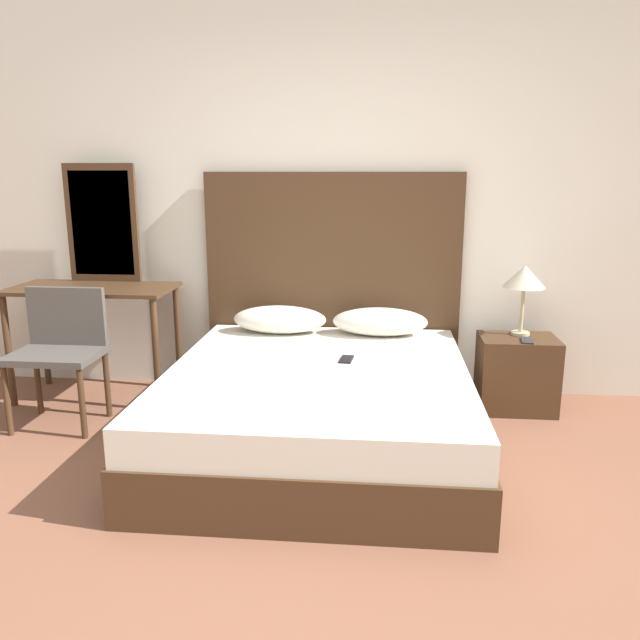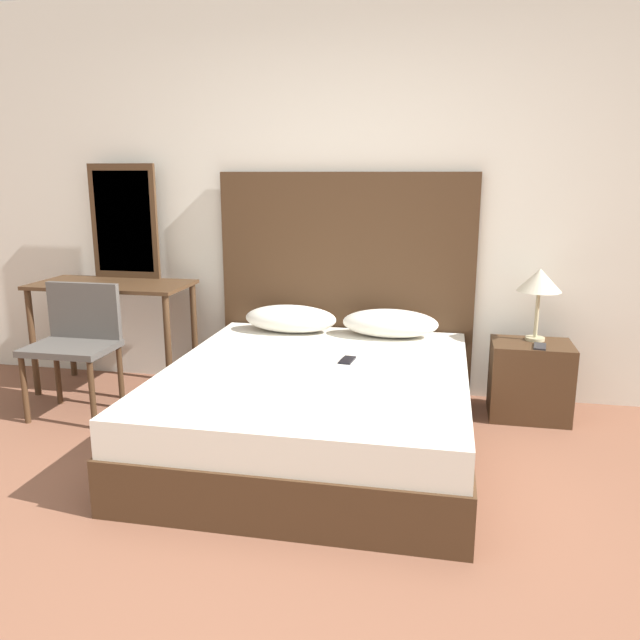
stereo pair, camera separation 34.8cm
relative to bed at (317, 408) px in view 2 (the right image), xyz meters
name	(u,v)px [view 2 (the right image)]	position (x,y,z in m)	size (l,w,h in m)	color
ground_plane	(261,583)	(0.04, -1.24, -0.23)	(16.00, 16.00, 0.00)	brown
wall_back	(354,198)	(0.04, 1.06, 1.12)	(10.00, 0.06, 2.70)	silver
bed	(317,408)	(0.00, 0.00, 0.00)	(1.67, 1.91, 0.47)	#422B19
headboard	(345,285)	(0.00, 0.98, 0.53)	(1.76, 0.05, 1.53)	#422B19
pillow_left	(291,319)	(-0.34, 0.76, 0.33)	(0.63, 0.30, 0.18)	silver
pillow_right	(390,323)	(0.34, 0.76, 0.33)	(0.63, 0.30, 0.18)	silver
phone_on_bed	(347,360)	(0.15, 0.16, 0.24)	(0.08, 0.16, 0.01)	black
nightstand	(530,380)	(1.23, 0.70, 0.01)	(0.49, 0.36, 0.49)	#422B19
table_lamp	(539,282)	(1.25, 0.77, 0.63)	(0.27, 0.27, 0.46)	tan
phone_on_nightstand	(540,346)	(1.26, 0.61, 0.26)	(0.09, 0.16, 0.01)	#232328
vanity_desk	(113,301)	(-1.59, 0.67, 0.42)	(1.08, 0.52, 0.77)	#422B19
vanity_mirror	(124,222)	(-1.59, 0.91, 0.95)	(0.50, 0.03, 0.81)	#422B19
chair	(77,337)	(-1.61, 0.22, 0.27)	(0.52, 0.40, 0.83)	#4C4742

